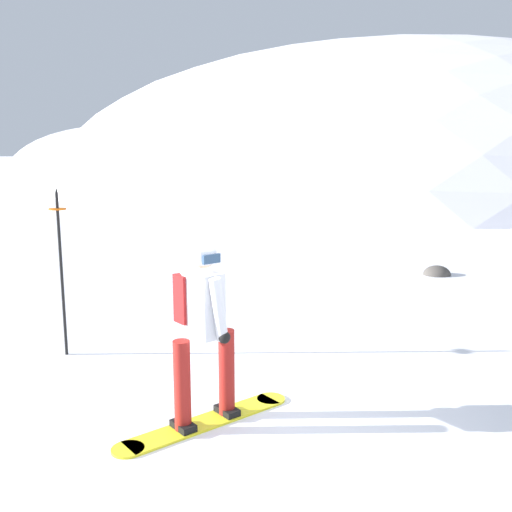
# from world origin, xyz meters

# --- Properties ---
(ground_plane) EXTENTS (300.00, 300.00, 0.00)m
(ground_plane) POSITION_xyz_m (0.00, 0.00, 0.00)
(ground_plane) COLOR white
(ridge_peak_main) EXTENTS (40.27, 36.24, 16.86)m
(ridge_peak_main) POSITION_xyz_m (5.79, 31.42, 0.00)
(ridge_peak_main) COLOR white
(ridge_peak_main) RESTS_ON ground
(ridge_peak_far) EXTENTS (20.33, 18.30, 9.08)m
(ridge_peak_far) POSITION_xyz_m (-16.78, 49.17, 0.00)
(ridge_peak_far) COLOR white
(ridge_peak_far) RESTS_ON ground
(snowboarder_main) EXTENTS (1.42, 1.35, 1.71)m
(snowboarder_main) POSITION_xyz_m (-0.40, 0.07, 0.92)
(snowboarder_main) COLOR yellow
(snowboarder_main) RESTS_ON ground
(piste_marker_near) EXTENTS (0.20, 0.20, 2.04)m
(piste_marker_near) POSITION_xyz_m (-2.37, 1.68, 1.16)
(piste_marker_near) COLOR black
(piste_marker_near) RESTS_ON ground
(rock_dark) EXTENTS (0.54, 0.46, 0.38)m
(rock_dark) POSITION_xyz_m (3.17, 6.57, 0.00)
(rock_dark) COLOR #4C4742
(rock_dark) RESTS_ON ground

